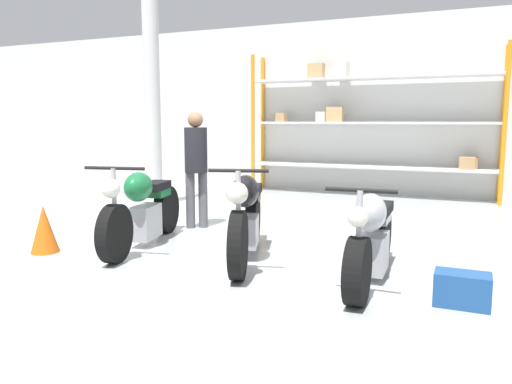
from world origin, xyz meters
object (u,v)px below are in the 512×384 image
at_px(motorcycle_silver, 371,238).
at_px(toolbox, 462,289).
at_px(person_browsing, 196,160).
at_px(shelving_rack, 368,121).
at_px(motorcycle_green, 143,209).
at_px(traffic_cone, 44,229).
at_px(motorcycle_black, 246,216).

bearing_deg(motorcycle_silver, toolbox, 62.77).
bearing_deg(person_browsing, toolbox, -152.34).
xyz_separation_m(shelving_rack, person_browsing, (-1.60, -4.08, -0.56)).
distance_m(motorcycle_green, traffic_cone, 1.13).
bearing_deg(traffic_cone, motorcycle_black, 15.88).
bearing_deg(traffic_cone, person_browsing, 63.89).
height_order(motorcycle_green, person_browsing, person_browsing).
bearing_deg(motorcycle_green, motorcycle_black, 75.83).
xyz_separation_m(motorcycle_green, motorcycle_silver, (2.78, -0.22, -0.05)).
height_order(motorcycle_silver, toolbox, motorcycle_silver).
relative_size(motorcycle_green, person_browsing, 1.29).
bearing_deg(shelving_rack, person_browsing, -111.41).
height_order(motorcycle_black, toolbox, motorcycle_black).
bearing_deg(toolbox, motorcycle_silver, 154.51).
height_order(motorcycle_silver, person_browsing, person_browsing).
bearing_deg(person_browsing, shelving_rack, -56.82).
bearing_deg(motorcycle_green, shelving_rack, 150.55).
relative_size(shelving_rack, traffic_cone, 9.00).
height_order(shelving_rack, motorcycle_silver, shelving_rack).
xyz_separation_m(motorcycle_green, motorcycle_black, (1.40, -0.05, 0.03)).
height_order(shelving_rack, motorcycle_green, shelving_rack).
bearing_deg(motorcycle_green, toolbox, 68.36).
xyz_separation_m(shelving_rack, toolbox, (1.95, -5.88, -1.38)).
bearing_deg(traffic_cone, motorcycle_silver, 7.52).
distance_m(motorcycle_silver, toolbox, 0.95).
relative_size(motorcycle_green, toolbox, 4.79).
distance_m(motorcycle_silver, traffic_cone, 3.69).
bearing_deg(toolbox, motorcycle_black, 165.82).
bearing_deg(motorcycle_silver, motorcycle_green, -96.19).
relative_size(shelving_rack, toolbox, 11.25).
height_order(toolbox, traffic_cone, traffic_cone).
relative_size(shelving_rack, motorcycle_silver, 2.51).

